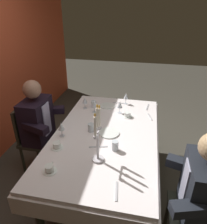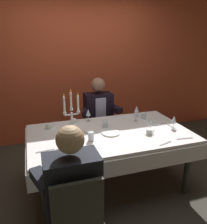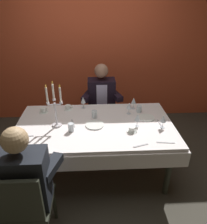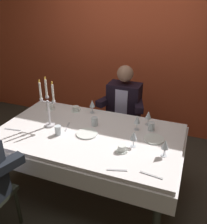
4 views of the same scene
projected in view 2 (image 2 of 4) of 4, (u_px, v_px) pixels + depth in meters
The scene contains 24 objects.
ground_plane at pixel (109, 184), 2.98m from camera, with size 12.00×12.00×0.00m, color #3D3A31.
back_wall at pixel (79, 64), 4.04m from camera, with size 6.00×0.12×2.70m, color #D04D2C.
dining_table at pixel (110, 141), 2.78m from camera, with size 1.94×1.14×0.74m.
candelabra at pixel (72, 119), 2.52m from camera, with size 0.19×0.11×0.56m.
dinner_plate_0 at pixel (154, 122), 3.03m from camera, with size 0.20×0.20×0.01m, color white.
dinner_plate_1 at pixel (111, 133), 2.71m from camera, with size 0.22×0.22×0.01m, color white.
wine_glass_0 at pixel (137, 109), 3.21m from camera, with size 0.07×0.07×0.16m.
wine_glass_1 at pixel (136, 113), 3.05m from camera, with size 0.07×0.07×0.16m.
wine_glass_2 at pixel (151, 121), 2.78m from camera, with size 0.07×0.07×0.16m.
wine_glass_3 at pixel (88, 113), 3.06m from camera, with size 0.07×0.07×0.16m.
wine_glass_4 at pixel (174, 120), 2.82m from camera, with size 0.07×0.07×0.16m.
water_tumbler_0 at pixel (106, 124), 2.87m from camera, with size 0.07×0.07×0.10m, color silver.
water_tumbler_1 at pixel (91, 136), 2.51m from camera, with size 0.07×0.07×0.10m, color silver.
water_tumbler_2 at pixel (144, 116), 3.16m from camera, with size 0.07×0.07×0.09m, color silver.
coffee_cup_0 at pixel (149, 132), 2.68m from camera, with size 0.13×0.12×0.06m.
coffee_cup_1 at pixel (49, 126), 2.85m from camera, with size 0.13×0.12×0.06m.
coffee_cup_2 at pixel (74, 122), 3.00m from camera, with size 0.13×0.12×0.06m.
fork_0 at pixel (169, 125), 2.94m from camera, with size 0.17×0.02×0.01m, color #B7B7BC.
knife_1 at pixel (185, 138), 2.57m from camera, with size 0.19×0.02×0.01m, color #B7B7BC.
knife_2 at pixel (88, 134), 2.68m from camera, with size 0.19×0.02×0.01m, color #B7B7BC.
knife_3 at pixel (45, 151), 2.30m from camera, with size 0.19×0.02×0.01m, color #B7B7BC.
spoon_4 at pixel (166, 143), 2.46m from camera, with size 0.17×0.02×0.01m, color #B7B7BC.
seated_diner_0 at pixel (73, 187), 1.76m from camera, with size 0.63×0.48×1.24m.
seated_diner_1 at pixel (98, 110), 3.57m from camera, with size 0.63×0.48×1.24m.
Camera 2 is at (-0.85, -2.37, 1.85)m, focal length 36.70 mm.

